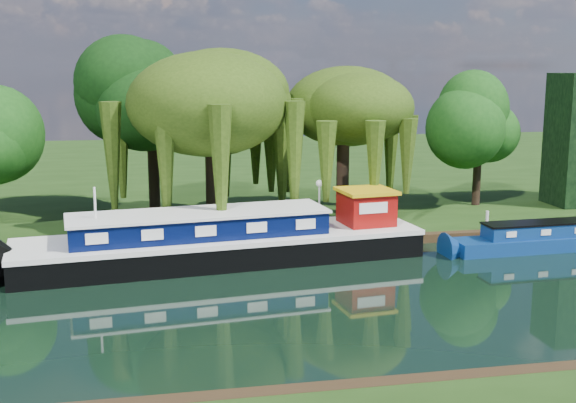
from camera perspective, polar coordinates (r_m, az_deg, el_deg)
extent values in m
plane|color=black|center=(28.41, 6.36, -7.60)|extent=(120.00, 120.00, 0.00)
cube|color=black|center=(60.91, -3.07, 2.50)|extent=(120.00, 52.00, 0.45)
cube|color=black|center=(33.38, -5.24, -3.97)|extent=(18.82, 6.29, 1.23)
cube|color=silver|center=(33.21, -5.26, -2.77)|extent=(18.94, 6.38, 0.23)
cube|color=#040C33|center=(32.87, -7.02, -1.85)|extent=(11.72, 4.30, 0.97)
cube|color=silver|center=(32.76, -7.05, -0.92)|extent=(11.95, 4.53, 0.12)
cube|color=maroon|center=(35.21, 6.20, -0.53)|extent=(2.51, 2.51, 1.54)
cube|color=gold|center=(35.06, 6.23, 0.84)|extent=(2.80, 2.80, 0.16)
cylinder|color=silver|center=(32.22, -14.96, -1.04)|extent=(0.10, 0.10, 2.46)
cube|color=navy|center=(37.83, 20.25, -3.12)|extent=(10.52, 2.22, 0.78)
cube|color=navy|center=(37.68, 20.32, -2.06)|extent=(7.37, 1.64, 0.65)
cube|color=black|center=(37.60, 20.36, -1.51)|extent=(7.46, 1.73, 0.09)
cube|color=silver|center=(35.67, 17.25, -2.51)|extent=(0.52, 0.07, 0.28)
cube|color=silver|center=(36.63, 19.71, -2.32)|extent=(0.52, 0.07, 0.28)
imported|color=maroon|center=(32.97, -6.82, -5.02)|extent=(3.48, 2.70, 0.66)
cylinder|color=black|center=(38.19, -6.01, 1.90)|extent=(0.68, 0.68, 5.27)
ellipsoid|color=#253D0D|center=(37.80, -6.12, 7.61)|extent=(7.36, 7.36, 4.76)
cylinder|color=black|center=(40.40, 4.34, 1.88)|extent=(0.64, 0.64, 4.54)
ellipsoid|color=#253D0D|center=(40.03, 4.41, 6.53)|extent=(6.20, 6.20, 4.01)
cylinder|color=black|center=(42.63, -10.61, 3.90)|extent=(0.69, 0.69, 7.06)
ellipsoid|color=black|center=(42.39, -10.75, 7.78)|extent=(5.65, 5.65, 5.65)
cylinder|color=black|center=(45.55, 14.75, 3.08)|extent=(0.47, 0.47, 5.36)
ellipsoid|color=#113D0F|center=(45.33, 14.88, 5.82)|extent=(4.29, 4.29, 4.29)
cylinder|color=silver|center=(37.97, 2.48, -0.46)|extent=(0.10, 0.10, 2.20)
sphere|color=white|center=(37.74, 2.50, 1.45)|extent=(0.36, 0.36, 0.36)
cylinder|color=silver|center=(35.11, -13.65, -2.68)|extent=(0.16, 0.16, 1.00)
cylinder|color=silver|center=(35.29, -3.88, -2.33)|extent=(0.16, 0.16, 1.00)
cylinder|color=silver|center=(36.77, 7.02, -1.85)|extent=(0.16, 0.16, 1.00)
cylinder|color=silver|center=(39.00, 15.45, -1.44)|extent=(0.16, 0.16, 1.00)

